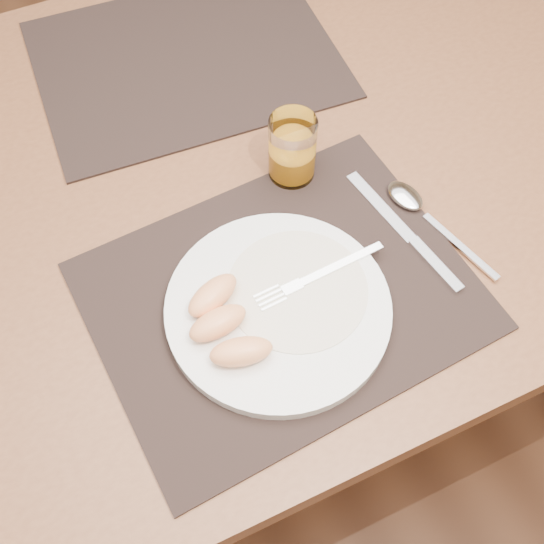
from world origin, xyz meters
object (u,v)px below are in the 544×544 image
Objects in this scene: placemat_near at (282,296)px; table at (232,201)px; spoon at (413,203)px; juice_glass at (292,151)px; placemat_far at (186,59)px; plate at (278,309)px; knife at (412,240)px; fork at (309,279)px.

table is at bearing 83.91° from placemat_near.
juice_glass reaches higher than spoon.
placemat_far is 1.67× the size of plate.
spoon is at bearing 16.68° from plate.
plate reaches higher than spoon.
knife reaches higher than table.
placemat_near is 0.22m from spoon.
juice_glass is (-0.09, 0.17, 0.04)m from knife.
juice_glass is at bearing 118.30° from knife.
fork is at bearing -163.60° from spoon.
knife reaches higher than placemat_far.
placemat_far is 2.36× the size of spoon.
placemat_far is 2.05× the size of knife.
plate is 0.22m from juice_glass.
placemat_near is 1.00× the size of placemat_far.
knife is 2.30× the size of juice_glass.
spoon is at bearing 58.04° from knife.
table is 0.24m from placemat_near.
spoon is at bearing 12.96° from placemat_near.
knife is (0.18, 0.00, 0.00)m from placemat_near.
table is at bearing 80.98° from plate.
fork reaches higher than placemat_near.
fork reaches higher than spoon.
placemat_far is 0.46m from plate.
spoon reaches higher than placemat_far.
placemat_near is 2.05× the size of knife.
placemat_far is (0.05, 0.44, 0.00)m from placemat_near.
juice_glass reaches higher than plate.
table is 0.25m from fork.
spoon is (0.03, 0.05, 0.00)m from knife.
placemat_near is (-0.02, -0.22, 0.09)m from table.
fork is (0.05, 0.02, 0.01)m from plate.
fork is at bearing -87.14° from table.
table is at bearing 138.29° from spoon.
knife is at bearing 5.86° from plate.
placemat_far is at bearing 107.60° from knife.
table is 7.99× the size of fork.
juice_glass reaches higher than knife.
knife is at bearing -61.70° from juice_glass.
placemat_near and placemat_far have the same top height.
juice_glass is (0.09, 0.17, 0.04)m from placemat_near.
placemat_far is at bearing 88.60° from fork.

